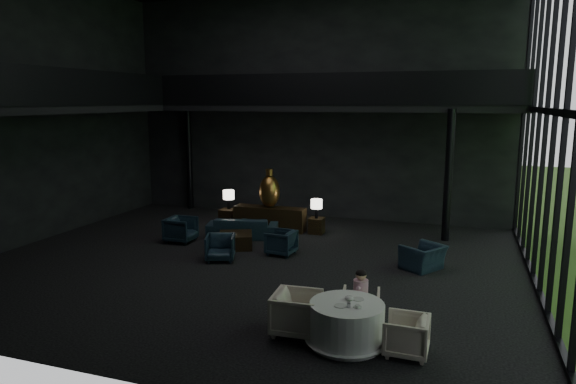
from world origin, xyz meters
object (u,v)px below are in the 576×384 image
(side_table_left, at_px, (228,217))
(side_table_right, at_px, (317,226))
(lounge_armchair_west, at_px, (181,227))
(dining_chair_west, at_px, (297,308))
(console, at_px, (270,218))
(bronze_urn, at_px, (270,191))
(dining_chair_north, at_px, (361,306))
(table_lamp_left, at_px, (229,196))
(dining_table, at_px, (347,326))
(table_lamp_right, at_px, (316,205))
(lounge_armchair_south, at_px, (220,246))
(lounge_armchair_east, at_px, (281,242))
(dining_chair_east, at_px, (406,334))
(child, at_px, (361,285))
(coffee_table, at_px, (236,240))
(sofa, at_px, (242,223))
(window_armchair, at_px, (423,255))

(side_table_left, height_order, side_table_right, side_table_left)
(lounge_armchair_west, bearing_deg, side_table_left, -11.73)
(side_table_right, xyz_separation_m, dining_chair_west, (1.62, -7.11, 0.23))
(console, relative_size, bronze_urn, 1.90)
(bronze_urn, distance_m, lounge_armchair_west, 3.15)
(dining_chair_north, bearing_deg, table_lamp_left, -56.21)
(dining_table, bearing_deg, table_lamp_right, 109.73)
(lounge_armchair_south, bearing_deg, dining_table, -60.57)
(lounge_armchair_east, height_order, dining_chair_north, lounge_armchair_east)
(lounge_armchair_west, relative_size, lounge_armchair_south, 1.20)
(dining_table, bearing_deg, dining_chair_west, 174.03)
(table_lamp_right, distance_m, lounge_armchair_west, 4.31)
(dining_table, distance_m, dining_chair_east, 1.04)
(table_lamp_right, relative_size, lounge_armchair_south, 0.82)
(table_lamp_right, height_order, dining_table, table_lamp_right)
(child, bearing_deg, table_lamp_right, -67.06)
(console, xyz_separation_m, dining_chair_north, (4.25, -6.26, -0.04))
(lounge_armchair_east, height_order, child, child)
(dining_chair_north, bearing_deg, dining_table, 77.02)
(side_table_left, height_order, table_lamp_left, table_lamp_left)
(coffee_table, height_order, child, child)
(sofa, relative_size, dining_chair_north, 3.34)
(sofa, height_order, dining_chair_west, dining_chair_west)
(lounge_armchair_east, relative_size, child, 1.20)
(side_table_left, xyz_separation_m, lounge_armchair_east, (2.89, -2.65, 0.09))
(dining_chair_north, height_order, child, child)
(window_armchair, bearing_deg, table_lamp_right, -92.74)
(table_lamp_left, distance_m, window_armchair, 7.32)
(dining_chair_north, bearing_deg, sofa, -55.35)
(lounge_armchair_south, relative_size, dining_chair_east, 1.07)
(lounge_armchair_south, xyz_separation_m, coffee_table, (-0.12, 1.25, -0.17))
(lounge_armchair_south, bearing_deg, dining_chair_north, -52.26)
(window_armchair, bearing_deg, dining_chair_west, 10.27)
(table_lamp_right, relative_size, coffee_table, 0.65)
(console, distance_m, child, 7.51)
(window_armchair, relative_size, child, 1.45)
(side_table_right, relative_size, coffee_table, 0.53)
(sofa, xyz_separation_m, lounge_armchair_south, (0.39, -2.36, -0.07))
(bronze_urn, relative_size, coffee_table, 1.34)
(lounge_armchair_south, xyz_separation_m, window_armchair, (5.21, 0.97, 0.01))
(lounge_armchair_west, bearing_deg, dining_chair_west, -134.33)
(side_table_left, xyz_separation_m, lounge_armchair_south, (1.52, -3.68, 0.10))
(dining_chair_north, distance_m, dining_chair_east, 1.36)
(side_table_left, bearing_deg, table_lamp_left, 90.00)
(coffee_table, bearing_deg, table_lamp_right, 51.82)
(console, bearing_deg, dining_chair_north, -55.82)
(sofa, distance_m, dining_table, 7.58)
(side_table_right, bearing_deg, coffee_table, -127.85)
(child, bearing_deg, table_lamp_left, -47.85)
(side_table_left, height_order, dining_chair_north, dining_chair_north)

